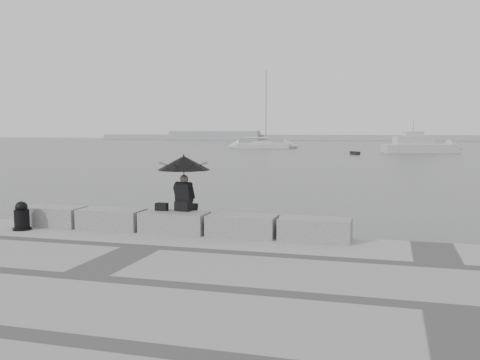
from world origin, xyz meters
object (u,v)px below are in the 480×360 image
(motor_cruiser, at_px, (420,146))
(seated_person, at_px, (184,169))
(dinghy, at_px, (355,152))
(mooring_bollard, at_px, (22,218))
(sailboat_left, at_px, (263,145))

(motor_cruiser, bearing_deg, seated_person, -117.11)
(dinghy, bearing_deg, mooring_bollard, -115.40)
(mooring_bollard, bearing_deg, sailboat_left, 98.83)
(mooring_bollard, bearing_deg, seated_person, 14.75)
(seated_person, height_order, dinghy, seated_person)
(seated_person, bearing_deg, motor_cruiser, 92.45)
(sailboat_left, height_order, motor_cruiser, sailboat_left)
(motor_cruiser, relative_size, dinghy, 3.44)
(seated_person, height_order, sailboat_left, sailboat_left)
(mooring_bollard, height_order, sailboat_left, sailboat_left)
(seated_person, bearing_deg, dinghy, 99.57)
(mooring_bollard, height_order, motor_cruiser, motor_cruiser)
(sailboat_left, xyz_separation_m, motor_cruiser, (24.28, -11.44, 0.38))
(mooring_bollard, height_order, dinghy, mooring_bollard)
(seated_person, height_order, mooring_bollard, seated_person)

